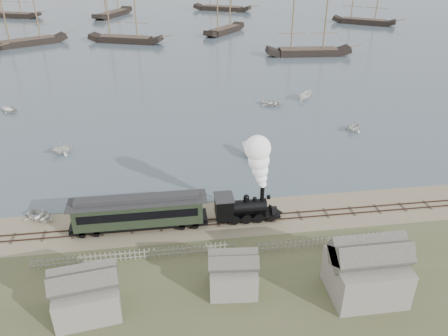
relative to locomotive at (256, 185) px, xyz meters
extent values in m
plane|color=gray|center=(-5.93, 2.00, -4.28)|extent=(600.00, 600.00, 0.00)
cube|color=#40515C|center=(-5.93, 172.00, -4.25)|extent=(600.00, 336.00, 0.06)
cube|color=#3C2820|center=(-5.93, -0.50, -4.18)|extent=(120.00, 0.08, 0.12)
cube|color=#3C2820|center=(-5.93, 0.50, -4.18)|extent=(120.00, 0.08, 0.12)
cube|color=#41332A|center=(-5.93, 0.00, -4.25)|extent=(120.00, 1.80, 0.06)
cube|color=black|center=(-0.76, 0.00, -3.58)|extent=(6.75, 1.98, 0.25)
cylinder|color=black|center=(-1.15, 0.00, -2.58)|extent=(4.17, 1.49, 1.49)
cube|color=black|center=(-3.34, 0.00, -2.39)|extent=(1.79, 2.18, 2.28)
cube|color=#2B2B2D|center=(-3.34, 0.00, -1.20)|extent=(1.98, 2.38, 0.12)
cylinder|color=black|center=(0.73, 0.00, -1.24)|extent=(0.44, 0.44, 1.59)
sphere|color=black|center=(-0.95, 0.00, -1.42)|extent=(0.64, 0.64, 0.64)
cone|color=black|center=(2.42, 0.00, -3.68)|extent=(1.39, 1.98, 1.98)
cube|color=black|center=(1.43, 0.00, -1.59)|extent=(0.35, 0.35, 0.35)
cube|color=black|center=(-12.16, 0.00, -3.57)|extent=(13.97, 2.30, 0.35)
cube|color=black|center=(-12.16, 0.00, -2.18)|extent=(12.97, 2.49, 2.49)
cube|color=black|center=(-12.16, -1.27, -1.93)|extent=(11.98, 0.06, 0.90)
cube|color=black|center=(-12.16, 1.27, -1.93)|extent=(11.98, 0.06, 0.90)
cube|color=#2B2B2D|center=(-12.16, 0.00, -0.88)|extent=(13.97, 2.69, 0.18)
cube|color=#2B2B2D|center=(-12.16, 0.00, -0.58)|extent=(12.47, 1.20, 0.45)
imported|color=silver|center=(-22.88, 3.18, -3.91)|extent=(4.22, 4.44, 0.75)
imported|color=silver|center=(-23.50, 19.30, -3.36)|extent=(3.86, 4.10, 1.72)
imported|color=silver|center=(2.33, 14.77, -3.44)|extent=(4.30, 2.45, 1.57)
imported|color=silver|center=(10.06, 34.22, -3.81)|extent=(4.53, 4.93, 0.83)
imported|color=silver|center=(20.05, 21.31, -3.45)|extent=(3.77, 3.86, 1.55)
imported|color=silver|center=(16.86, 36.46, -3.50)|extent=(3.50, 3.72, 1.44)
imported|color=silver|center=(-35.85, 37.71, -3.82)|extent=(4.67, 4.69, 0.80)
camera|label=1|loc=(-8.61, -38.09, 22.93)|focal=35.00mm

